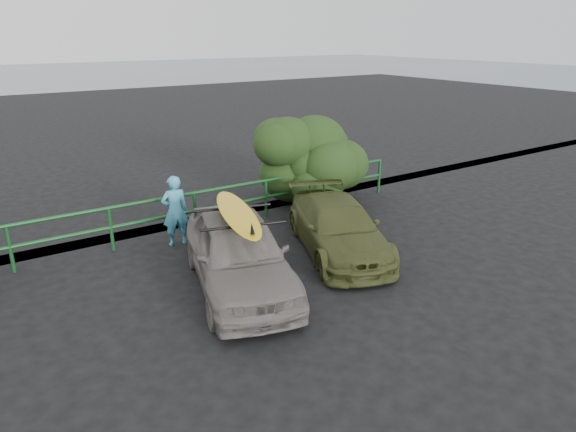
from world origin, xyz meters
name	(u,v)px	position (x,y,z in m)	size (l,w,h in m)	color
ground	(269,342)	(0.00, 0.00, 0.00)	(80.00, 80.00, 0.00)	black
guardrail	(155,220)	(0.00, 5.00, 0.52)	(14.00, 0.08, 1.04)	#154C20
shrub_right	(316,162)	(5.00, 5.50, 1.13)	(3.20, 2.40, 2.25)	#223B15
sedan	(239,253)	(0.52, 1.89, 0.71)	(1.67, 4.15, 1.41)	slate
olive_vehicle	(338,227)	(3.15, 2.20, 0.57)	(1.60, 3.94, 1.14)	#414920
man	(175,211)	(0.33, 4.55, 0.82)	(0.60, 0.39, 1.63)	#45ADD0
roof_rack	(237,216)	(0.52, 1.89, 1.44)	(1.53, 1.07, 0.05)	black
surfboard	(237,213)	(0.52, 1.89, 1.50)	(0.58, 2.81, 0.08)	gold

